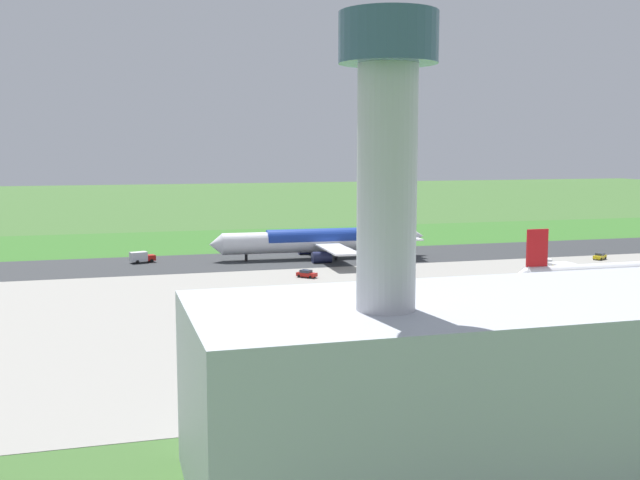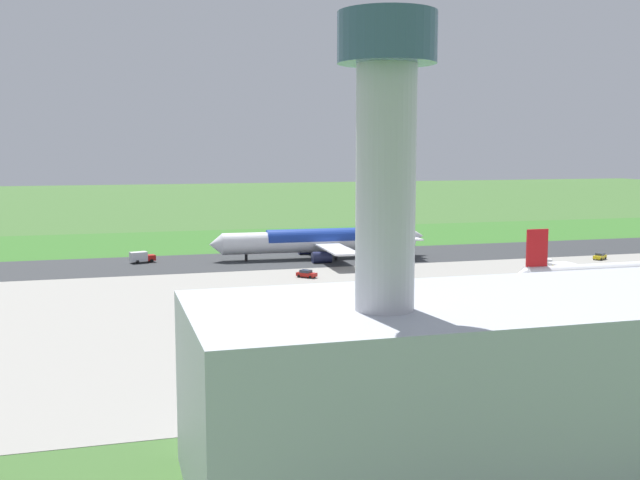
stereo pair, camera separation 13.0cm
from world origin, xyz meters
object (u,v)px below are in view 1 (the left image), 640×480
service_truck_baggage (141,257)px  service_truck_fuel (546,264)px  airliner_main (322,241)px  service_car_ops (307,274)px  airliner_parked_near (610,273)px  service_car_followme (600,256)px  no_stopping_sign (283,240)px  traffic_cone_orange (269,243)px

service_truck_baggage → service_truck_fuel: (-85.17, 36.10, 0.00)m
airliner_main → service_car_ops: size_ratio=12.60×
airliner_parked_near → service_car_ops: size_ratio=9.68×
service_truck_baggage → service_car_ops: (-32.15, 30.40, -0.56)m
airliner_main → airliner_parked_near: bearing=126.7°
airliner_parked_near → service_car_followme: 41.50m
airliner_parked_near → no_stopping_sign: airliner_parked_near is taller
airliner_main → service_truck_fuel: bearing=142.9°
service_car_ops → traffic_cone_orange: (-4.14, -56.90, -0.57)m
service_car_followme → no_stopping_sign: size_ratio=1.88×
service_car_followme → service_car_ops: (75.02, 5.42, 0.00)m
no_stopping_sign → airliner_main: bearing=97.2°
airliner_parked_near → service_truck_fuel: 23.45m
airliner_main → service_truck_fuel: (-42.24, 31.97, -2.95)m
airliner_main → service_car_ops: (10.78, 26.27, -3.51)m
airliner_main → service_car_ops: 28.61m
service_truck_fuel → traffic_cone_orange: service_truck_fuel is taller
airliner_main → service_car_ops: airliner_main is taller
airliner_main → traffic_cone_orange: (6.64, -30.63, -4.08)m
traffic_cone_orange → airliner_parked_near: bearing=119.1°
service_car_followme → airliner_main: bearing=-18.0°
airliner_main → traffic_cone_orange: 31.61m
airliner_parked_near → traffic_cone_orange: bearing=-60.9°
service_car_followme → no_stopping_sign: no_stopping_sign is taller
service_truck_fuel → service_truck_baggage: bearing=-23.0°
traffic_cone_orange → service_car_ops: bearing=85.8°
service_truck_fuel → service_car_ops: service_truck_fuel is taller
service_truck_baggage → service_truck_fuel: size_ratio=1.00×
airliner_parked_near → service_car_followme: bearing=-123.7°
service_truck_baggage → service_car_followme: (-107.16, 24.98, -0.56)m
airliner_main → airliner_parked_near: (-41.27, 55.33, -1.03)m
traffic_cone_orange → no_stopping_sign: bearing=134.1°
traffic_cone_orange → service_truck_baggage: bearing=36.1°
airliner_main → service_truck_baggage: bearing=-5.5°
airliner_main → service_truck_fuel: size_ratio=8.69×
service_truck_baggage → traffic_cone_orange: 44.95m
service_truck_fuel → airliner_parked_near: bearing=87.6°
service_car_ops → no_stopping_sign: bearing=-97.8°
service_car_followme → service_car_ops: same height
service_truck_fuel → no_stopping_sign: service_truck_fuel is taller
service_car_ops → traffic_cone_orange: size_ratio=7.80×
airliner_parked_near → service_truck_fuel: bearing=-92.4°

